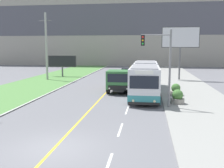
# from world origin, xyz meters

# --- Properties ---
(ground_plane) EXTENTS (300.00, 300.00, 0.00)m
(ground_plane) POSITION_xyz_m (0.00, 0.00, 0.00)
(ground_plane) COLOR slate
(lane_marking_centre) EXTENTS (2.88, 140.00, 0.01)m
(lane_marking_centre) POSITION_xyz_m (0.38, 2.37, 0.00)
(lane_marking_centre) COLOR gold
(lane_marking_centre) RESTS_ON ground_plane
(apartment_block_background) EXTENTS (80.00, 8.04, 21.07)m
(apartment_block_background) POSITION_xyz_m (0.00, 56.04, 10.53)
(apartment_block_background) COLOR gray
(apartment_block_background) RESTS_ON ground_plane
(city_bus) EXTENTS (2.64, 12.83, 3.02)m
(city_bus) POSITION_xyz_m (3.96, 14.90, 1.54)
(city_bus) COLOR silver
(city_bus) RESTS_ON ground_plane
(dump_truck) EXTENTS (2.54, 6.47, 2.32)m
(dump_truck) POSITION_xyz_m (1.43, 15.57, 1.19)
(dump_truck) COLOR black
(dump_truck) RESTS_ON ground_plane
(car_distant) EXTENTS (1.80, 4.30, 1.45)m
(car_distant) POSITION_xyz_m (1.07, 28.30, 0.69)
(car_distant) COLOR black
(car_distant) RESTS_ON ground_plane
(utility_pole_far) EXTENTS (1.80, 0.28, 9.34)m
(utility_pole_far) POSITION_xyz_m (-10.01, 24.38, 4.73)
(utility_pole_far) COLOR #9E9E99
(utility_pole_far) RESTS_ON ground_plane
(traffic_light_mast) EXTENTS (2.28, 0.32, 5.94)m
(traffic_light_mast) POSITION_xyz_m (5.22, 9.01, 3.78)
(traffic_light_mast) COLOR slate
(traffic_light_mast) RESTS_ON ground_plane
(billboard_large) EXTENTS (5.10, 0.24, 7.37)m
(billboard_large) POSITION_xyz_m (8.57, 26.53, 5.67)
(billboard_large) COLOR #59595B
(billboard_large) RESTS_ON ground_plane
(billboard_small) EXTENTS (4.48, 0.24, 3.29)m
(billboard_small) POSITION_xyz_m (-9.14, 28.48, 2.33)
(billboard_small) COLOR #59595B
(billboard_small) RESTS_ON ground_plane
(planter_round_near) EXTENTS (1.11, 1.11, 1.15)m
(planter_round_near) POSITION_xyz_m (6.66, 10.38, 0.58)
(planter_round_near) COLOR gray
(planter_round_near) RESTS_ON sidewalk_right
(planter_round_second) EXTENTS (1.08, 1.08, 1.11)m
(planter_round_second) POSITION_xyz_m (6.89, 14.13, 0.56)
(planter_round_second) COLOR gray
(planter_round_second) RESTS_ON sidewalk_right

